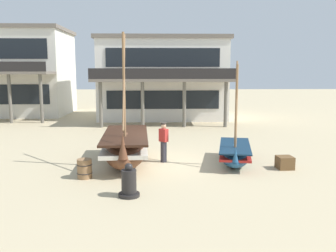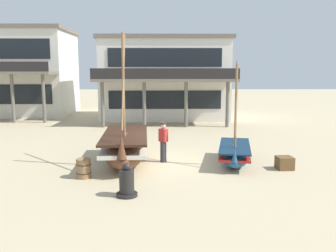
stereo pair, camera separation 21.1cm
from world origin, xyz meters
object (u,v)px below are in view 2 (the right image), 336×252
capstan_winch (127,183)px  wooden_barrel (84,168)px  fishing_boat_near_left (235,153)px  fisherman_by_hull (163,143)px  harbor_building_annex (25,72)px  fishing_boat_centre_large (125,147)px  harbor_building_main (165,78)px  cargo_crate (285,163)px

capstan_winch → wooden_barrel: 2.63m
fishing_boat_near_left → fisherman_by_hull: bearing=174.1°
fisherman_by_hull → harbor_building_annex: harbor_building_annex is taller
fishing_boat_centre_large → fisherman_by_hull: size_ratio=3.16×
fisherman_by_hull → harbor_building_main: (0.15, 14.77, 2.39)m
harbor_building_main → fishing_boat_near_left: bearing=-79.5°
fisherman_by_hull → fishing_boat_centre_large: bearing=-171.2°
harbor_building_annex → fishing_boat_centre_large: bearing=-59.3°
fisherman_by_hull → capstan_winch: 4.40m
harbor_building_main → harbor_building_annex: bearing=167.2°
fishing_boat_near_left → fishing_boat_centre_large: 4.53m
harbor_building_main → cargo_crate: bearing=-74.0°
capstan_winch → fishing_boat_near_left: bearing=43.9°
capstan_winch → wooden_barrel: capstan_winch is taller
capstan_winch → harbor_building_main: bearing=86.1°
harbor_building_annex → cargo_crate: bearing=-48.0°
wooden_barrel → fishing_boat_centre_large: bearing=57.1°
capstan_winch → harbor_building_annex: bearing=116.8°
fishing_boat_near_left → harbor_building_annex: harbor_building_annex is taller
wooden_barrel → harbor_building_annex: (-9.26, 19.82, 3.36)m
wooden_barrel → harbor_building_main: size_ratio=0.07×
fisherman_by_hull → harbor_building_main: bearing=89.4°
fisherman_by_hull → fishing_boat_near_left: bearing=-5.9°
fishing_boat_centre_large → wooden_barrel: bearing=-122.9°
cargo_crate → harbor_building_main: 16.90m
fishing_boat_centre_large → harbor_building_annex: (-10.57, 17.80, 3.01)m
fishing_boat_centre_large → fisherman_by_hull: 1.59m
fishing_boat_near_left → capstan_winch: bearing=-136.1°
fishing_boat_centre_large → harbor_building_annex: size_ratio=0.55×
fisherman_by_hull → capstan_winch: bearing=-105.0°
fisherman_by_hull → wooden_barrel: bearing=-141.8°
fisherman_by_hull → cargo_crate: (4.75, -1.21, -0.58)m
fisherman_by_hull → wooden_barrel: size_ratio=2.41×
cargo_crate → fisherman_by_hull: bearing=165.7°
harbor_building_main → harbor_building_annex: (-12.29, 2.78, 0.48)m
wooden_barrel → cargo_crate: 7.69m
fishing_boat_near_left → fisherman_by_hull: 3.00m
cargo_crate → harbor_building_main: bearing=106.0°
wooden_barrel → capstan_winch: bearing=-48.5°
harbor_building_main → wooden_barrel: bearing=-100.1°
fishing_boat_centre_large → capstan_winch: size_ratio=5.10×
fisherman_by_hull → harbor_building_main: 14.97m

